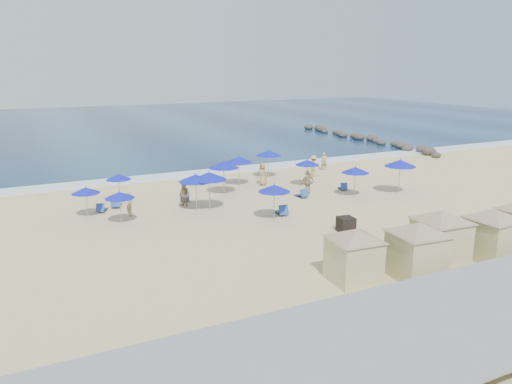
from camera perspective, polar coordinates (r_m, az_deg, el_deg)
ground at (r=31.91m, az=5.57°, el=-2.96°), size 160.00×160.00×0.00m
ocean at (r=83.00m, az=-14.82°, el=7.39°), size 160.00×80.00×0.06m
surf_line at (r=45.39m, az=-4.70°, el=2.34°), size 160.00×2.50×0.08m
seawall at (r=22.14m, az=24.47°, el=-10.50°), size 160.00×6.10×1.22m
rock_jetty at (r=65.34m, az=12.20°, el=6.05°), size 2.56×26.66×0.96m
trash_bin at (r=29.51m, az=10.23°, el=-3.68°), size 0.98×0.98×0.88m
cabana_0 at (r=22.66m, az=11.15°, el=-6.37°), size 4.32×4.32×2.72m
cabana_1 at (r=23.79m, az=17.96°, el=-5.56°), size 4.58×4.58×2.88m
cabana_2 at (r=25.85m, az=20.42°, el=-4.09°), size 4.69×4.69×2.95m
cabana_3 at (r=27.42m, az=25.42°, el=-3.68°), size 4.53×4.53×2.85m
umbrella_0 at (r=33.18m, az=-18.90°, el=0.18°), size 1.80×1.80×2.05m
umbrella_1 at (r=31.18m, az=-15.33°, el=-0.35°), size 1.85×1.85×2.10m
umbrella_2 at (r=36.47m, az=-15.46°, el=1.67°), size 1.80×1.80×2.05m
umbrella_3 at (r=32.90m, az=-5.39°, el=1.85°), size 2.40×2.40×2.73m
umbrella_4 at (r=36.92m, az=-3.72°, el=3.14°), size 2.33×2.33×2.65m
umbrella_5 at (r=32.90m, az=-6.90°, el=1.60°), size 2.29×2.29×2.60m
umbrella_6 at (r=30.85m, az=2.11°, el=0.44°), size 2.07×2.07×2.36m
umbrella_7 at (r=39.68m, az=-1.96°, el=3.75°), size 2.18×2.18×2.48m
umbrella_8 at (r=37.08m, az=11.29°, el=2.48°), size 2.03×2.03×2.31m
umbrella_9 at (r=42.52m, az=1.45°, el=4.49°), size 2.20×2.20×2.50m
umbrella_10 at (r=39.75m, az=5.89°, el=3.39°), size 1.97×1.97×2.24m
umbrella_11 at (r=38.65m, az=16.16°, el=3.19°), size 2.38×2.38×2.71m
beach_chair_0 at (r=34.53m, az=-17.24°, el=-1.81°), size 0.93×1.31×0.66m
beach_chair_1 at (r=35.36m, az=-15.69°, el=-1.28°), size 0.96×1.46×0.74m
beach_chair_2 at (r=35.94m, az=-8.15°, el=-0.62°), size 0.98×1.49×0.76m
beach_chair_3 at (r=32.35m, az=2.96°, el=-2.18°), size 0.80×1.45×0.76m
beach_chair_4 at (r=36.69m, az=5.28°, el=-0.25°), size 0.58×1.27×0.70m
beach_chair_5 at (r=39.31m, az=9.91°, el=0.55°), size 0.89×1.27×0.64m
beachgoer_0 at (r=32.90m, az=-14.26°, el=-1.32°), size 0.51×0.67×1.64m
beachgoer_1 at (r=34.36m, az=-8.22°, el=-0.30°), size 0.91×1.01×1.71m
beachgoer_2 at (r=37.49m, az=5.93°, el=1.13°), size 1.11×0.51×1.86m
beachgoer_3 at (r=43.51m, az=6.57°, el=2.98°), size 1.38×1.31×1.88m
beachgoer_4 at (r=40.07m, az=0.76°, el=2.06°), size 0.95×1.07×1.84m
beachgoer_5 at (r=46.23m, az=7.80°, el=3.49°), size 0.70×0.55×1.68m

